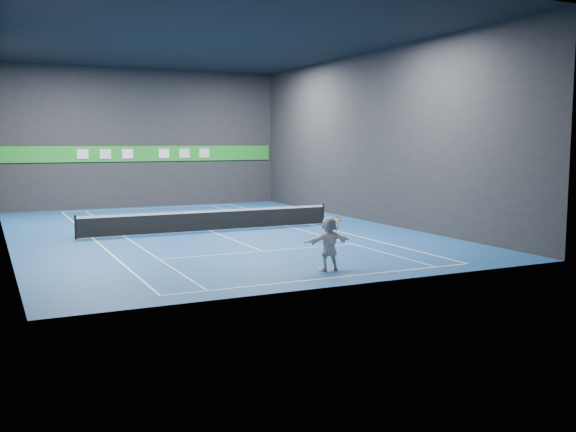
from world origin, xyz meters
name	(u,v)px	position (x,y,z in m)	size (l,w,h in m)	color
ground	(210,231)	(0.00, 0.00, 0.00)	(26.00, 26.00, 0.00)	navy
ceiling	(207,40)	(0.00, 0.00, 9.00)	(26.00, 26.00, 0.00)	black
wall_back	(145,138)	(0.00, 13.00, 4.50)	(18.00, 0.10, 9.00)	#242426
wall_front	(352,134)	(0.00, -13.00, 4.50)	(18.00, 0.10, 9.00)	#242426
wall_left	(1,136)	(-9.00, 0.00, 4.50)	(0.10, 26.00, 9.00)	#242426
wall_right	(370,137)	(9.00, 0.00, 4.50)	(0.10, 26.00, 9.00)	#242426
baseline_near	(332,278)	(0.00, -11.89, 0.00)	(10.98, 0.08, 0.01)	white
baseline_far	(151,208)	(0.00, 11.89, 0.00)	(10.98, 0.08, 0.01)	white
sideline_doubles_left	(93,238)	(-5.49, 0.00, 0.00)	(0.08, 23.78, 0.01)	white
sideline_doubles_right	(311,225)	(5.49, 0.00, 0.00)	(0.08, 23.78, 0.01)	white
sideline_singles_left	(124,236)	(-4.11, 0.00, 0.00)	(0.06, 23.78, 0.01)	white
sideline_singles_right	(287,226)	(4.11, 0.00, 0.00)	(0.06, 23.78, 0.01)	white
service_line_near	(263,251)	(0.00, -6.40, 0.00)	(8.23, 0.06, 0.01)	white
service_line_far	(174,217)	(0.00, 6.40, 0.00)	(8.23, 0.06, 0.01)	white
center_service_line	(210,231)	(0.00, 0.00, 0.00)	(0.06, 12.80, 0.01)	white
player	(329,243)	(0.50, -10.80, 0.91)	(1.69, 0.54, 1.82)	silver
tennis_ball	(323,187)	(0.31, -10.75, 2.79)	(0.07, 0.07, 0.07)	#C9E726
tennis_net	(210,220)	(0.00, 0.00, 0.54)	(12.50, 0.10, 1.07)	black
sponsor_banner	(146,154)	(0.00, 12.93, 3.50)	(17.64, 0.11, 1.00)	#209328
tennis_racket	(338,220)	(0.85, -10.76, 1.66)	(0.47, 0.36, 0.54)	red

